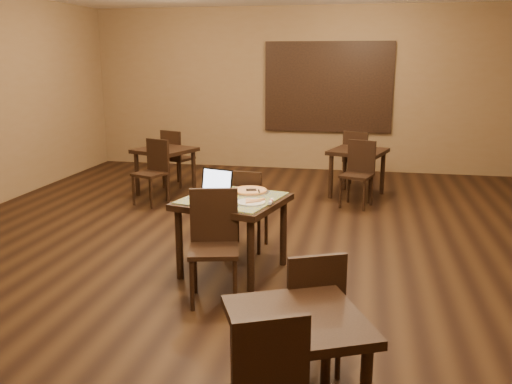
% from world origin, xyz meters
% --- Properties ---
extents(ground, '(10.00, 10.00, 0.00)m').
position_xyz_m(ground, '(0.00, 0.00, 0.00)').
color(ground, black).
rests_on(ground, ground).
extents(wall_back, '(8.00, 0.02, 3.00)m').
position_xyz_m(wall_back, '(0.00, 5.00, 1.50)').
color(wall_back, olive).
rests_on(wall_back, ground).
extents(mural, '(2.34, 0.05, 1.64)m').
position_xyz_m(mural, '(0.50, 4.96, 1.55)').
color(mural, '#295598').
rests_on(mural, wall_back).
extents(tiled_table, '(1.12, 1.12, 0.76)m').
position_xyz_m(tiled_table, '(-0.04, -0.29, 0.66)').
color(tiled_table, black).
rests_on(tiled_table, ground).
extents(chair_main_near, '(0.51, 0.51, 0.97)m').
position_xyz_m(chair_main_near, '(-0.06, -0.91, 0.55)').
color(chair_main_near, black).
rests_on(chair_main_near, ground).
extents(chair_main_far, '(0.42, 0.42, 0.91)m').
position_xyz_m(chair_main_far, '(-0.05, 0.33, 0.52)').
color(chair_main_far, black).
rests_on(chair_main_far, ground).
extents(laptop, '(0.40, 0.36, 0.24)m').
position_xyz_m(laptop, '(-0.24, -0.19, 0.83)').
color(laptop, black).
rests_on(laptop, tiled_table).
extents(plate, '(0.27, 0.27, 0.01)m').
position_xyz_m(plate, '(0.18, -0.47, 0.77)').
color(plate, white).
rests_on(plate, tiled_table).
extents(pizza_slice, '(0.27, 0.27, 0.02)m').
position_xyz_m(pizza_slice, '(0.18, -0.47, 0.79)').
color(pizza_slice, beige).
rests_on(pizza_slice, plate).
extents(pizza_pan, '(0.39, 0.39, 0.01)m').
position_xyz_m(pizza_pan, '(0.08, -0.05, 0.77)').
color(pizza_pan, silver).
rests_on(pizza_pan, tiled_table).
extents(pizza_whole, '(0.35, 0.35, 0.02)m').
position_xyz_m(pizza_whole, '(0.08, -0.05, 0.78)').
color(pizza_whole, beige).
rests_on(pizza_whole, pizza_pan).
extents(spatula, '(0.16, 0.26, 0.01)m').
position_xyz_m(spatula, '(0.10, -0.07, 0.79)').
color(spatula, silver).
rests_on(spatula, pizza_whole).
extents(napkin_roll, '(0.04, 0.15, 0.04)m').
position_xyz_m(napkin_roll, '(0.36, -0.43, 0.78)').
color(napkin_roll, white).
rests_on(napkin_roll, tiled_table).
extents(other_table_a, '(0.97, 0.97, 0.72)m').
position_xyz_m(other_table_a, '(1.11, 3.03, 0.60)').
color(other_table_a, black).
rests_on(other_table_a, ground).
extents(other_table_a_chair_near, '(0.51, 0.51, 0.94)m').
position_xyz_m(other_table_a_chair_near, '(1.13, 2.48, 0.53)').
color(other_table_a_chair_near, black).
rests_on(other_table_a_chair_near, ground).
extents(other_table_a_chair_far, '(0.51, 0.51, 0.94)m').
position_xyz_m(other_table_a_chair_far, '(1.08, 3.58, 0.53)').
color(other_table_a_chair_far, black).
rests_on(other_table_a_chair_far, ground).
extents(other_table_b, '(1.00, 1.00, 0.72)m').
position_xyz_m(other_table_b, '(-1.82, 2.58, 0.60)').
color(other_table_b, black).
rests_on(other_table_b, ground).
extents(other_table_b_chair_near, '(0.52, 0.52, 0.93)m').
position_xyz_m(other_table_b_chair_near, '(-1.79, 2.03, 0.53)').
color(other_table_b_chair_near, black).
rests_on(other_table_b_chair_near, ground).
extents(other_table_b_chair_far, '(0.52, 0.52, 0.93)m').
position_xyz_m(other_table_b_chair_far, '(-1.84, 3.13, 0.53)').
color(other_table_b_chair_far, black).
rests_on(other_table_b_chair_far, ground).
extents(other_table_c, '(0.97, 0.97, 0.69)m').
position_xyz_m(other_table_c, '(0.85, -2.49, 0.57)').
color(other_table_c, black).
rests_on(other_table_c, ground).
extents(other_table_c_chair_far, '(0.51, 0.51, 0.89)m').
position_xyz_m(other_table_c_chair_far, '(0.89, -1.97, 0.50)').
color(other_table_c_chair_far, black).
rests_on(other_table_c_chair_far, ground).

